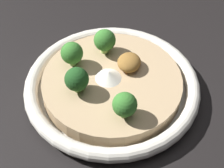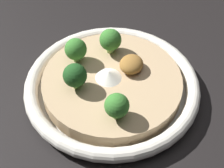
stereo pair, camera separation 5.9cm
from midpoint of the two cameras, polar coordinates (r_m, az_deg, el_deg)
The scene contains 8 objects.
ground_plane at distance 0.60m, azimuth -2.78°, elevation -1.51°, with size 6.00×6.00×0.00m, color black.
risotto_bowl at distance 0.59m, azimuth -2.85°, elevation -0.37°, with size 0.30×0.30×0.04m.
cheese_sprinkle at distance 0.57m, azimuth -3.62°, elevation 1.12°, with size 0.04×0.04×0.01m.
crispy_onion_garnish at distance 0.59m, azimuth 0.01°, elevation 3.48°, with size 0.04×0.04×0.02m.
broccoli_right at distance 0.61m, azimuth -4.00°, elevation 7.08°, with size 0.04×0.04×0.05m.
broccoli_back_right at distance 0.59m, azimuth -9.53°, elevation 4.91°, with size 0.04×0.04×0.05m.
broccoli_front_left at distance 0.51m, azimuth -1.19°, elevation -3.68°, with size 0.04×0.04×0.05m.
broccoli_back at distance 0.54m, azimuth -8.97°, elevation 0.58°, with size 0.04×0.04×0.05m.
Camera 1 is at (-0.39, -0.09, 0.45)m, focal length 55.00 mm.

